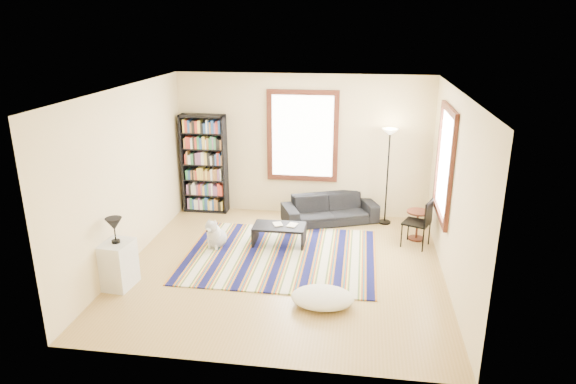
# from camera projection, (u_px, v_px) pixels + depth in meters

# --- Properties ---
(floor) EXTENTS (5.00, 5.00, 0.10)m
(floor) POSITION_uv_depth(u_px,v_px,m) (284.00, 270.00, 8.22)
(floor) COLOR #A18149
(floor) RESTS_ON ground
(ceiling) EXTENTS (5.00, 5.00, 0.10)m
(ceiling) POSITION_uv_depth(u_px,v_px,m) (283.00, 87.00, 7.30)
(ceiling) COLOR white
(ceiling) RESTS_ON floor
(wall_back) EXTENTS (5.00, 0.10, 2.80)m
(wall_back) POSITION_uv_depth(u_px,v_px,m) (303.00, 145.00, 10.16)
(wall_back) COLOR beige
(wall_back) RESTS_ON floor
(wall_front) EXTENTS (5.00, 0.10, 2.80)m
(wall_front) POSITION_uv_depth(u_px,v_px,m) (246.00, 256.00, 5.37)
(wall_front) COLOR beige
(wall_front) RESTS_ON floor
(wall_left) EXTENTS (0.10, 5.00, 2.80)m
(wall_left) POSITION_uv_depth(u_px,v_px,m) (124.00, 177.00, 8.11)
(wall_left) COLOR beige
(wall_left) RESTS_ON floor
(wall_right) EXTENTS (0.10, 5.00, 2.80)m
(wall_right) POSITION_uv_depth(u_px,v_px,m) (457.00, 191.00, 7.42)
(wall_right) COLOR beige
(wall_right) RESTS_ON floor
(window_back) EXTENTS (1.20, 0.06, 1.60)m
(window_back) POSITION_uv_depth(u_px,v_px,m) (302.00, 136.00, 10.02)
(window_back) COLOR white
(window_back) RESTS_ON wall_back
(window_right) EXTENTS (0.06, 1.20, 1.60)m
(window_right) POSITION_uv_depth(u_px,v_px,m) (445.00, 163.00, 8.12)
(window_right) COLOR white
(window_right) RESTS_ON wall_right
(rug) EXTENTS (3.14, 2.52, 0.02)m
(rug) POSITION_uv_depth(u_px,v_px,m) (281.00, 256.00, 8.58)
(rug) COLOR #0B0D3B
(rug) RESTS_ON floor
(sofa) EXTENTS (1.34, 1.95, 0.53)m
(sofa) POSITION_uv_depth(u_px,v_px,m) (330.00, 209.00, 9.97)
(sofa) COLOR black
(sofa) RESTS_ON floor
(bookshelf) EXTENTS (0.90, 0.30, 2.00)m
(bookshelf) POSITION_uv_depth(u_px,v_px,m) (204.00, 164.00, 10.34)
(bookshelf) COLOR black
(bookshelf) RESTS_ON floor
(coffee_table) EXTENTS (0.97, 0.63, 0.36)m
(coffee_table) POSITION_uv_depth(u_px,v_px,m) (279.00, 235.00, 8.98)
(coffee_table) COLOR black
(coffee_table) RESTS_ON floor
(book_a) EXTENTS (0.25, 0.22, 0.02)m
(book_a) POSITION_uv_depth(u_px,v_px,m) (274.00, 225.00, 8.93)
(book_a) COLOR beige
(book_a) RESTS_ON coffee_table
(book_b) EXTENTS (0.20, 0.24, 0.02)m
(book_b) POSITION_uv_depth(u_px,v_px,m) (288.00, 224.00, 8.94)
(book_b) COLOR beige
(book_b) RESTS_ON coffee_table
(floor_cushion) EXTENTS (1.07, 0.96, 0.22)m
(floor_cushion) POSITION_uv_depth(u_px,v_px,m) (322.00, 298.00, 7.09)
(floor_cushion) COLOR beige
(floor_cushion) RESTS_ON floor
(floor_lamp) EXTENTS (0.31, 0.31, 1.86)m
(floor_lamp) POSITION_uv_depth(u_px,v_px,m) (387.00, 177.00, 9.70)
(floor_lamp) COLOR black
(floor_lamp) RESTS_ON floor
(side_table) EXTENTS (0.43, 0.43, 0.54)m
(side_table) POSITION_uv_depth(u_px,v_px,m) (417.00, 225.00, 9.17)
(side_table) COLOR #441C11
(side_table) RESTS_ON floor
(folding_chair) EXTENTS (0.54, 0.53, 0.86)m
(folding_chair) POSITION_uv_depth(u_px,v_px,m) (416.00, 223.00, 8.85)
(folding_chair) COLOR black
(folding_chair) RESTS_ON floor
(white_cabinet) EXTENTS (0.43, 0.53, 0.70)m
(white_cabinet) POSITION_uv_depth(u_px,v_px,m) (119.00, 265.00, 7.51)
(white_cabinet) COLOR silver
(white_cabinet) RESTS_ON floor
(table_lamp) EXTENTS (0.29, 0.29, 0.38)m
(table_lamp) POSITION_uv_depth(u_px,v_px,m) (115.00, 230.00, 7.34)
(table_lamp) COLOR black
(table_lamp) RESTS_ON white_cabinet
(dog) EXTENTS (0.49, 0.61, 0.54)m
(dog) POSITION_uv_depth(u_px,v_px,m) (217.00, 232.00, 8.86)
(dog) COLOR silver
(dog) RESTS_ON floor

